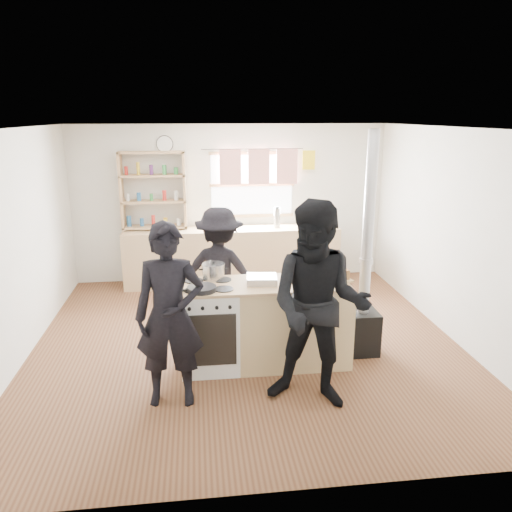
# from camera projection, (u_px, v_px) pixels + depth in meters

# --- Properties ---
(ground) EXTENTS (5.00, 5.00, 0.01)m
(ground) POSITION_uv_depth(u_px,v_px,m) (247.00, 342.00, 6.01)
(ground) COLOR brown
(ground) RESTS_ON ground
(back_counter) EXTENTS (3.40, 0.55, 0.90)m
(back_counter) POSITION_uv_depth(u_px,v_px,m) (232.00, 256.00, 8.01)
(back_counter) COLOR tan
(back_counter) RESTS_ON ground
(shelving_unit) EXTENTS (1.00, 0.28, 1.20)m
(shelving_unit) POSITION_uv_depth(u_px,v_px,m) (153.00, 190.00, 7.69)
(shelving_unit) COLOR tan
(shelving_unit) RESTS_ON back_counter
(thermos) EXTENTS (0.10, 0.10, 0.31)m
(thermos) POSITION_uv_depth(u_px,v_px,m) (277.00, 218.00, 7.92)
(thermos) COLOR silver
(thermos) RESTS_ON back_counter
(cooking_island) EXTENTS (1.97, 0.64, 0.93)m
(cooking_island) POSITION_uv_depth(u_px,v_px,m) (265.00, 324.00, 5.37)
(cooking_island) COLOR white
(cooking_island) RESTS_ON ground
(skillet_greens) EXTENTS (0.34, 0.34, 0.05)m
(skillet_greens) POSITION_uv_depth(u_px,v_px,m) (202.00, 288.00, 5.00)
(skillet_greens) COLOR black
(skillet_greens) RESTS_ON cooking_island
(roast_tray) EXTENTS (0.34, 0.29, 0.08)m
(roast_tray) POSITION_uv_depth(u_px,v_px,m) (262.00, 279.00, 5.24)
(roast_tray) COLOR silver
(roast_tray) RESTS_ON cooking_island
(stockpot_stove) EXTENTS (0.24, 0.24, 0.20)m
(stockpot_stove) POSITION_uv_depth(u_px,v_px,m) (213.00, 271.00, 5.35)
(stockpot_stove) COLOR #B0B0B3
(stockpot_stove) RESTS_ON cooking_island
(stockpot_counter) EXTENTS (0.26, 0.26, 0.20)m
(stockpot_counter) POSITION_uv_depth(u_px,v_px,m) (303.00, 272.00, 5.33)
(stockpot_counter) COLOR #B1B1B3
(stockpot_counter) RESTS_ON cooking_island
(bread_board) EXTENTS (0.30, 0.23, 0.12)m
(bread_board) POSITION_uv_depth(u_px,v_px,m) (338.00, 276.00, 5.31)
(bread_board) COLOR tan
(bread_board) RESTS_ON cooking_island
(flue_heater) EXTENTS (0.35, 0.35, 2.50)m
(flue_heater) POSITION_uv_depth(u_px,v_px,m) (364.00, 299.00, 5.58)
(flue_heater) COLOR black
(flue_heater) RESTS_ON ground
(person_near_left) EXTENTS (0.65, 0.45, 1.74)m
(person_near_left) POSITION_uv_depth(u_px,v_px,m) (170.00, 316.00, 4.54)
(person_near_left) COLOR black
(person_near_left) RESTS_ON ground
(person_near_right) EXTENTS (1.15, 1.03, 1.94)m
(person_near_right) POSITION_uv_depth(u_px,v_px,m) (319.00, 307.00, 4.50)
(person_near_right) COLOR black
(person_near_right) RESTS_ON ground
(person_far) EXTENTS (1.15, 0.86, 1.59)m
(person_far) POSITION_uv_depth(u_px,v_px,m) (220.00, 272.00, 6.06)
(person_far) COLOR black
(person_far) RESTS_ON ground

